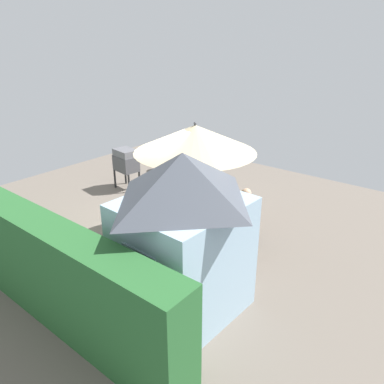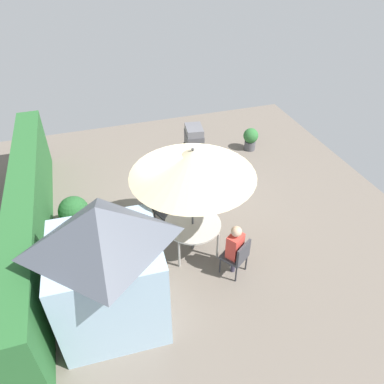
{
  "view_description": "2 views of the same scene",
  "coord_description": "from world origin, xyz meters",
  "px_view_note": "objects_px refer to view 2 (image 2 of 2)",
  "views": [
    {
      "loc": [
        -5.76,
        5.93,
        4.21
      ],
      "look_at": [
        -0.97,
        -0.02,
        1.03
      ],
      "focal_mm": 34.94,
      "sensor_mm": 36.0,
      "label": 1
    },
    {
      "loc": [
        -6.78,
        1.94,
        6.06
      ],
      "look_at": [
        -0.5,
        -0.05,
        1.06
      ],
      "focal_mm": 33.88,
      "sensor_mm": 36.0,
      "label": 2
    }
  ],
  "objects_px": {
    "patio_umbrella": "(193,163)",
    "chair_far_side": "(164,208)",
    "garden_shed": "(107,268)",
    "chair_near_shed": "(238,256)",
    "potted_plant_by_grill": "(74,212)",
    "patio_table": "(193,225)",
    "person_in_red": "(235,245)",
    "potted_plant_by_shed": "(251,138)",
    "bbq_grill": "(194,138)"
  },
  "relations": [
    {
      "from": "chair_far_side",
      "to": "patio_umbrella",
      "type": "bearing_deg",
      "value": -157.74
    },
    {
      "from": "patio_umbrella",
      "to": "chair_near_shed",
      "type": "height_order",
      "value": "patio_umbrella"
    },
    {
      "from": "potted_plant_by_shed",
      "to": "potted_plant_by_grill",
      "type": "height_order",
      "value": "potted_plant_by_grill"
    },
    {
      "from": "patio_umbrella",
      "to": "bbq_grill",
      "type": "height_order",
      "value": "patio_umbrella"
    },
    {
      "from": "garden_shed",
      "to": "potted_plant_by_shed",
      "type": "xyz_separation_m",
      "value": [
        4.97,
        -5.05,
        -0.97
      ]
    },
    {
      "from": "garden_shed",
      "to": "patio_umbrella",
      "type": "height_order",
      "value": "garden_shed"
    },
    {
      "from": "potted_plant_by_grill",
      "to": "patio_table",
      "type": "bearing_deg",
      "value": -120.59
    },
    {
      "from": "patio_table",
      "to": "garden_shed",
      "type": "bearing_deg",
      "value": 123.79
    },
    {
      "from": "garden_shed",
      "to": "potted_plant_by_shed",
      "type": "distance_m",
      "value": 7.15
    },
    {
      "from": "garden_shed",
      "to": "chair_far_side",
      "type": "distance_m",
      "value": 2.86
    },
    {
      "from": "patio_table",
      "to": "chair_far_side",
      "type": "height_order",
      "value": "chair_far_side"
    },
    {
      "from": "chair_near_shed",
      "to": "person_in_red",
      "type": "height_order",
      "value": "person_in_red"
    },
    {
      "from": "potted_plant_by_shed",
      "to": "garden_shed",
      "type": "bearing_deg",
      "value": 134.55
    },
    {
      "from": "chair_near_shed",
      "to": "chair_far_side",
      "type": "xyz_separation_m",
      "value": [
        1.97,
        1.07,
        0.0
      ]
    },
    {
      "from": "patio_table",
      "to": "patio_umbrella",
      "type": "relative_size",
      "value": 0.47
    },
    {
      "from": "patio_umbrella",
      "to": "chair_near_shed",
      "type": "xyz_separation_m",
      "value": [
        -0.97,
        -0.66,
        -1.79
      ]
    },
    {
      "from": "garden_shed",
      "to": "chair_far_side",
      "type": "height_order",
      "value": "garden_shed"
    },
    {
      "from": "patio_table",
      "to": "person_in_red",
      "type": "bearing_deg",
      "value": -145.6
    },
    {
      "from": "garden_shed",
      "to": "chair_far_side",
      "type": "xyz_separation_m",
      "value": [
        2.28,
        -1.5,
        -0.86
      ]
    },
    {
      "from": "patio_umbrella",
      "to": "potted_plant_by_grill",
      "type": "bearing_deg",
      "value": 59.41
    },
    {
      "from": "chair_near_shed",
      "to": "person_in_red",
      "type": "bearing_deg",
      "value": 34.4
    },
    {
      "from": "potted_plant_by_shed",
      "to": "potted_plant_by_grill",
      "type": "xyz_separation_m",
      "value": [
        -2.23,
        5.61,
        0.11
      ]
    },
    {
      "from": "garden_shed",
      "to": "chair_near_shed",
      "type": "distance_m",
      "value": 2.74
    },
    {
      "from": "garden_shed",
      "to": "patio_umbrella",
      "type": "distance_m",
      "value": 2.48
    },
    {
      "from": "patio_table",
      "to": "potted_plant_by_shed",
      "type": "relative_size",
      "value": 1.69
    },
    {
      "from": "potted_plant_by_shed",
      "to": "person_in_red",
      "type": "xyz_separation_m",
      "value": [
        -4.59,
        2.52,
        0.37
      ]
    },
    {
      "from": "potted_plant_by_shed",
      "to": "person_in_red",
      "type": "bearing_deg",
      "value": 151.22
    },
    {
      "from": "garden_shed",
      "to": "chair_near_shed",
      "type": "height_order",
      "value": "garden_shed"
    },
    {
      "from": "chair_near_shed",
      "to": "potted_plant_by_grill",
      "type": "xyz_separation_m",
      "value": [
        2.43,
        3.13,
        0.0
      ]
    },
    {
      "from": "patio_table",
      "to": "bbq_grill",
      "type": "height_order",
      "value": "bbq_grill"
    },
    {
      "from": "potted_plant_by_grill",
      "to": "chair_near_shed",
      "type": "bearing_deg",
      "value": -127.79
    },
    {
      "from": "garden_shed",
      "to": "bbq_grill",
      "type": "relative_size",
      "value": 2.25
    },
    {
      "from": "garden_shed",
      "to": "patio_table",
      "type": "height_order",
      "value": "garden_shed"
    },
    {
      "from": "patio_table",
      "to": "chair_near_shed",
      "type": "height_order",
      "value": "chair_near_shed"
    },
    {
      "from": "potted_plant_by_shed",
      "to": "person_in_red",
      "type": "relative_size",
      "value": 0.59
    },
    {
      "from": "patio_umbrella",
      "to": "chair_far_side",
      "type": "distance_m",
      "value": 2.09
    },
    {
      "from": "chair_near_shed",
      "to": "patio_table",
      "type": "bearing_deg",
      "value": 34.4
    },
    {
      "from": "chair_far_side",
      "to": "potted_plant_by_grill",
      "type": "xyz_separation_m",
      "value": [
        0.46,
        2.06,
        0.0
      ]
    },
    {
      "from": "garden_shed",
      "to": "bbq_grill",
      "type": "height_order",
      "value": "garden_shed"
    },
    {
      "from": "patio_table",
      "to": "patio_umbrella",
      "type": "height_order",
      "value": "patio_umbrella"
    },
    {
      "from": "patio_table",
      "to": "potted_plant_by_grill",
      "type": "xyz_separation_m",
      "value": [
        1.46,
        2.47,
        -0.17
      ]
    },
    {
      "from": "garden_shed",
      "to": "potted_plant_by_shed",
      "type": "height_order",
      "value": "garden_shed"
    },
    {
      "from": "patio_umbrella",
      "to": "chair_far_side",
      "type": "relative_size",
      "value": 2.95
    },
    {
      "from": "patio_umbrella",
      "to": "potted_plant_by_shed",
      "type": "xyz_separation_m",
      "value": [
        3.69,
        -3.14,
        -1.9
      ]
    },
    {
      "from": "patio_table",
      "to": "bbq_grill",
      "type": "relative_size",
      "value": 1.04
    },
    {
      "from": "garden_shed",
      "to": "person_in_red",
      "type": "bearing_deg",
      "value": -81.43
    },
    {
      "from": "chair_near_shed",
      "to": "chair_far_side",
      "type": "height_order",
      "value": "same"
    },
    {
      "from": "patio_table",
      "to": "patio_umbrella",
      "type": "bearing_deg",
      "value": 176.42
    },
    {
      "from": "patio_umbrella",
      "to": "potted_plant_by_shed",
      "type": "height_order",
      "value": "patio_umbrella"
    },
    {
      "from": "patio_umbrella",
      "to": "person_in_red",
      "type": "bearing_deg",
      "value": -145.6
    }
  ]
}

